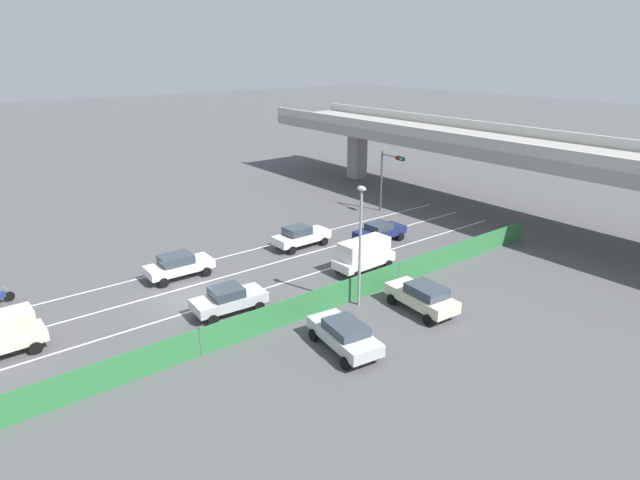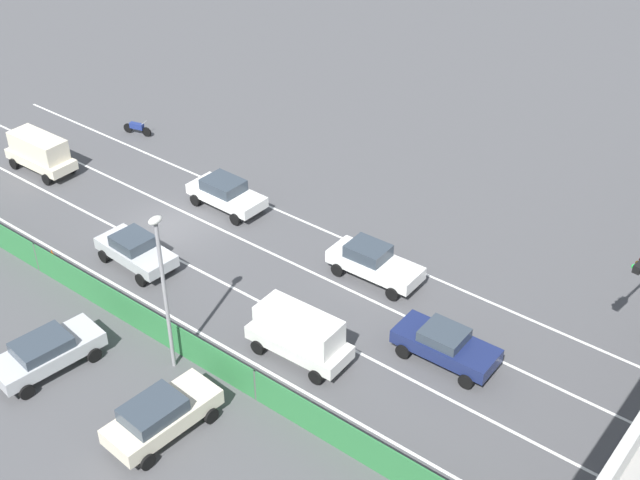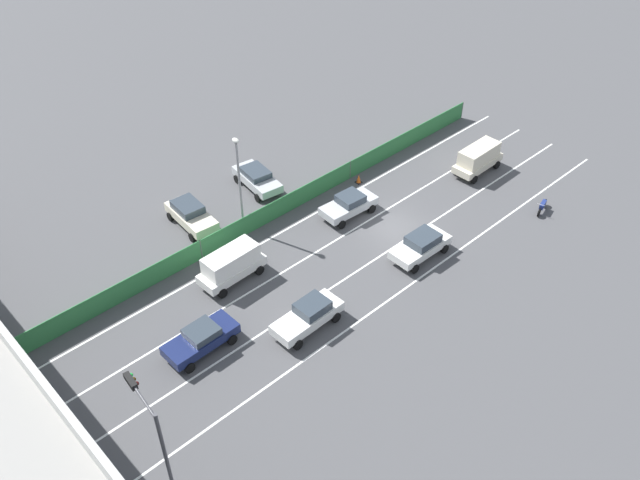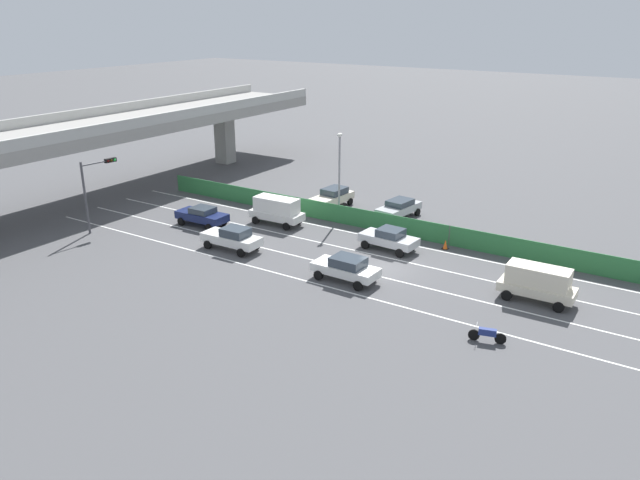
# 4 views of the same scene
# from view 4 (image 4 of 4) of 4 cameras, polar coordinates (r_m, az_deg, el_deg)

# --- Properties ---
(ground_plane) EXTENTS (300.00, 300.00, 0.00)m
(ground_plane) POSITION_cam_4_polar(r_m,az_deg,el_deg) (42.16, 5.90, -2.47)
(ground_plane) COLOR #4C4C4F
(lane_line_left_edge) EXTENTS (0.14, 45.62, 0.01)m
(lane_line_left_edge) POSITION_cam_4_polar(r_m,az_deg,el_deg) (40.68, -3.29, -3.26)
(lane_line_left_edge) COLOR silver
(lane_line_left_edge) RESTS_ON ground
(lane_line_mid_left) EXTENTS (0.14, 45.62, 0.01)m
(lane_line_mid_left) POSITION_cam_4_polar(r_m,az_deg,el_deg) (43.11, -0.77, -1.83)
(lane_line_mid_left) COLOR silver
(lane_line_mid_left) RESTS_ON ground
(lane_line_mid_right) EXTENTS (0.14, 45.62, 0.01)m
(lane_line_mid_right) POSITION_cam_4_polar(r_m,az_deg,el_deg) (45.64, 1.46, -0.56)
(lane_line_mid_right) COLOR silver
(lane_line_mid_right) RESTS_ON ground
(lane_line_right_edge) EXTENTS (0.14, 45.62, 0.01)m
(lane_line_right_edge) POSITION_cam_4_polar(r_m,az_deg,el_deg) (48.24, 3.46, 0.58)
(lane_line_right_edge) COLOR silver
(lane_line_right_edge) RESTS_ON ground
(elevated_overpass) EXTENTS (55.88, 8.78, 7.63)m
(elevated_overpass) POSITION_cam_4_polar(r_m,az_deg,el_deg) (59.37, -20.52, 9.16)
(elevated_overpass) COLOR gray
(elevated_overpass) RESTS_ON ground
(green_fence) EXTENTS (0.10, 41.72, 1.53)m
(green_fence) POSITION_cam_4_polar(r_m,az_deg,el_deg) (49.23, 4.34, 1.91)
(green_fence) COLOR #2D753D
(green_fence) RESTS_ON ground
(car_van_cream) EXTENTS (1.98, 4.42, 2.19)m
(car_van_cream) POSITION_cam_4_polar(r_m,az_deg,el_deg) (38.83, 19.44, -3.65)
(car_van_cream) COLOR beige
(car_van_cream) RESTS_ON ground
(car_sedan_navy) EXTENTS (2.06, 4.38, 1.54)m
(car_sedan_navy) POSITION_cam_4_polar(r_m,az_deg,el_deg) (50.71, -10.82, 2.26)
(car_sedan_navy) COLOR navy
(car_sedan_navy) RESTS_ON ground
(car_sedan_white) EXTENTS (2.00, 4.56, 1.70)m
(car_sedan_white) POSITION_cam_4_polar(r_m,az_deg,el_deg) (45.10, -8.09, 0.22)
(car_sedan_white) COLOR white
(car_sedan_white) RESTS_ON ground
(car_hatchback_white) EXTENTS (2.10, 4.39, 1.63)m
(car_hatchback_white) POSITION_cam_4_polar(r_m,az_deg,el_deg) (39.52, 2.44, -2.56)
(car_hatchback_white) COLOR silver
(car_hatchback_white) RESTS_ON ground
(car_van_white) EXTENTS (2.08, 4.49, 2.23)m
(car_van_white) POSITION_cam_4_polar(r_m,az_deg,el_deg) (50.11, -4.02, 2.84)
(car_van_white) COLOR silver
(car_van_white) RESTS_ON ground
(car_sedan_silver) EXTENTS (2.23, 4.32, 1.61)m
(car_sedan_silver) POSITION_cam_4_polar(r_m,az_deg,el_deg) (44.94, 6.39, 0.17)
(car_sedan_silver) COLOR #B7BABC
(car_sedan_silver) RESTS_ON ground
(motorcycle) EXTENTS (0.74, 1.91, 0.93)m
(motorcycle) POSITION_cam_4_polar(r_m,az_deg,el_deg) (33.71, 15.17, -8.37)
(motorcycle) COLOR black
(motorcycle) RESTS_ON ground
(parked_wagon_silver) EXTENTS (4.66, 2.50, 1.55)m
(parked_wagon_silver) POSITION_cam_4_polar(r_m,az_deg,el_deg) (52.11, 7.29, 2.98)
(parked_wagon_silver) COLOR #B2B5B7
(parked_wagon_silver) RESTS_ON ground
(parked_sedan_cream) EXTENTS (4.56, 2.30, 1.70)m
(parked_sedan_cream) POSITION_cam_4_polar(r_m,az_deg,el_deg) (54.60, 1.17, 4.01)
(parked_sedan_cream) COLOR beige
(parked_sedan_cream) RESTS_ON ground
(traffic_light) EXTENTS (3.09, 0.65, 5.67)m
(traffic_light) POSITION_cam_4_polar(r_m,az_deg,el_deg) (50.89, -20.02, 5.10)
(traffic_light) COLOR #47474C
(traffic_light) RESTS_ON ground
(street_lamp) EXTENTS (0.60, 0.36, 7.26)m
(street_lamp) POSITION_cam_4_polar(r_m,az_deg,el_deg) (50.17, 1.80, 6.62)
(street_lamp) COLOR gray
(street_lamp) RESTS_ON ground
(traffic_cone) EXTENTS (0.47, 0.47, 0.70)m
(traffic_cone) POSITION_cam_4_polar(r_m,az_deg,el_deg) (45.88, 11.49, -0.43)
(traffic_cone) COLOR orange
(traffic_cone) RESTS_ON ground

